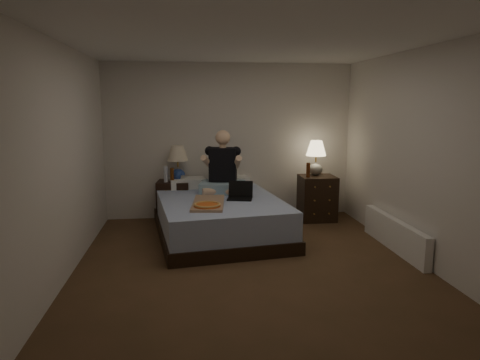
{
  "coord_description": "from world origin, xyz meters",
  "views": [
    {
      "loc": [
        -0.71,
        -4.69,
        1.87
      ],
      "look_at": [
        0.0,
        0.9,
        0.85
      ],
      "focal_mm": 32.0,
      "sensor_mm": 36.0,
      "label": 1
    }
  ],
  "objects": [
    {
      "name": "wall_front",
      "position": [
        0.0,
        -2.25,
        1.25
      ],
      "size": [
        4.0,
        0.0,
        2.5
      ],
      "primitive_type": "cube",
      "rotation": [
        -1.57,
        0.0,
        0.0
      ],
      "color": "white",
      "rests_on": "ground"
    },
    {
      "name": "soda_can",
      "position": [
        -0.78,
        1.97,
        0.7
      ],
      "size": [
        0.07,
        0.07,
        0.1
      ],
      "primitive_type": "cylinder",
      "color": "silver",
      "rests_on": "nightstand_left"
    },
    {
      "name": "beer_bottle_left",
      "position": [
        -0.93,
        1.9,
        0.77
      ],
      "size": [
        0.06,
        0.06,
        0.23
      ],
      "primitive_type": "cylinder",
      "color": "#572B0C",
      "rests_on": "nightstand_left"
    },
    {
      "name": "wall_right",
      "position": [
        2.0,
        0.0,
        1.25
      ],
      "size": [
        0.0,
        4.5,
        2.5
      ],
      "primitive_type": "cube",
      "rotation": [
        1.57,
        0.0,
        -1.57
      ],
      "color": "white",
      "rests_on": "ground"
    },
    {
      "name": "nightstand_left",
      "position": [
        -0.92,
        2.05,
        0.33
      ],
      "size": [
        0.55,
        0.5,
        0.65
      ],
      "primitive_type": "cube",
      "rotation": [
        0.0,
        0.0,
        -0.1
      ],
      "color": "black",
      "rests_on": "floor"
    },
    {
      "name": "wall_left",
      "position": [
        -2.0,
        0.0,
        1.25
      ],
      "size": [
        0.0,
        4.5,
        2.5
      ],
      "primitive_type": "cube",
      "rotation": [
        1.57,
        0.0,
        1.57
      ],
      "color": "white",
      "rests_on": "ground"
    },
    {
      "name": "lamp_left",
      "position": [
        -0.84,
        2.05,
        0.93
      ],
      "size": [
        0.4,
        0.4,
        0.56
      ],
      "primitive_type": null,
      "rotation": [
        0.0,
        0.0,
        0.31
      ],
      "color": "#274492",
      "rests_on": "nightstand_left"
    },
    {
      "name": "nightstand_right",
      "position": [
        1.37,
        1.83,
        0.36
      ],
      "size": [
        0.56,
        0.5,
        0.72
      ],
      "primitive_type": "cube",
      "rotation": [
        0.0,
        0.0,
        -0.01
      ],
      "color": "black",
      "rests_on": "floor"
    },
    {
      "name": "beer_bottle_right",
      "position": [
        1.19,
        1.75,
        0.83
      ],
      "size": [
        0.06,
        0.06,
        0.23
      ],
      "primitive_type": "cylinder",
      "color": "#56250C",
      "rests_on": "nightstand_right"
    },
    {
      "name": "person",
      "position": [
        -0.18,
        1.57,
        1.01
      ],
      "size": [
        0.75,
        0.65,
        0.93
      ],
      "primitive_type": null,
      "rotation": [
        0.0,
        0.0,
        -0.21
      ],
      "color": "black",
      "rests_on": "bed"
    },
    {
      "name": "bed",
      "position": [
        -0.26,
        1.2,
        0.27
      ],
      "size": [
        1.91,
        2.37,
        0.54
      ],
      "primitive_type": "cube",
      "rotation": [
        0.0,
        0.0,
        0.14
      ],
      "color": "#5E7CBD",
      "rests_on": "floor"
    },
    {
      "name": "floor",
      "position": [
        0.0,
        0.0,
        0.0
      ],
      "size": [
        4.0,
        4.5,
        0.0
      ],
      "primitive_type": "cube",
      "color": "brown",
      "rests_on": "ground"
    },
    {
      "name": "water_bottle",
      "position": [
        -1.03,
        1.95,
        0.78
      ],
      "size": [
        0.07,
        0.07,
        0.25
      ],
      "primitive_type": "cylinder",
      "color": "silver",
      "rests_on": "nightstand_left"
    },
    {
      "name": "lamp_right",
      "position": [
        1.36,
        1.91,
        1.0
      ],
      "size": [
        0.39,
        0.39,
        0.56
      ],
      "primitive_type": null,
      "rotation": [
        0.0,
        0.0,
        0.25
      ],
      "color": "gray",
      "rests_on": "nightstand_right"
    },
    {
      "name": "ceiling",
      "position": [
        0.0,
        0.0,
        2.5
      ],
      "size": [
        4.0,
        4.5,
        0.0
      ],
      "primitive_type": "cube",
      "rotation": [
        3.14,
        0.0,
        0.0
      ],
      "color": "white",
      "rests_on": "ground"
    },
    {
      "name": "pizza_box",
      "position": [
        -0.46,
        0.59,
        0.58
      ],
      "size": [
        0.49,
        0.8,
        0.08
      ],
      "primitive_type": null,
      "rotation": [
        0.0,
        0.0,
        -0.12
      ],
      "color": "tan",
      "rests_on": "bed"
    },
    {
      "name": "radiator",
      "position": [
        1.93,
        0.3,
        0.2
      ],
      "size": [
        0.1,
        1.6,
        0.4
      ],
      "primitive_type": "cube",
      "color": "white",
      "rests_on": "floor"
    },
    {
      "name": "laptop",
      "position": [
        0.02,
        1.08,
        0.66
      ],
      "size": [
        0.39,
        0.35,
        0.24
      ],
      "primitive_type": null,
      "rotation": [
        0.0,
        0.0,
        -0.23
      ],
      "color": "black",
      "rests_on": "bed"
    },
    {
      "name": "wall_back",
      "position": [
        0.0,
        2.25,
        1.25
      ],
      "size": [
        4.0,
        0.0,
        2.5
      ],
      "primitive_type": "cube",
      "rotation": [
        1.57,
        0.0,
        0.0
      ],
      "color": "white",
      "rests_on": "ground"
    }
  ]
}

